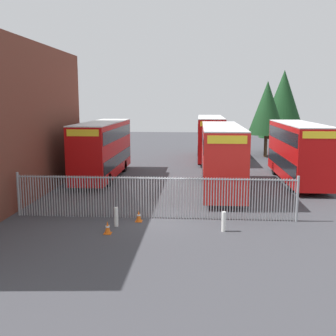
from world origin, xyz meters
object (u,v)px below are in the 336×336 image
Objects in this scene: double_decker_bus_far_back at (210,136)px; bollard_near_left at (116,217)px; double_decker_bus_behind_fence_right at (298,150)px; double_decker_bus_near_gate at (221,155)px; traffic_cone_mid_forecourt at (139,216)px; bollard_center_front at (224,222)px; double_decker_bus_behind_fence_left at (103,148)px; traffic_cone_by_gate at (108,228)px.

bollard_near_left is at bearing -102.56° from double_decker_bus_far_back.
double_decker_bus_near_gate is at bearing -149.26° from double_decker_bus_behind_fence_right.
bollard_center_front is at bearing -16.61° from traffic_cone_mid_forecourt.
bollard_center_front is at bearing -116.70° from double_decker_bus_behind_fence_right.
double_decker_bus_far_back is (-0.36, 14.64, 0.00)m from double_decker_bus_near_gate.
double_decker_bus_behind_fence_left is 14.87m from double_decker_bus_behind_fence_right.
double_decker_bus_behind_fence_left is (-9.01, 3.91, 0.00)m from double_decker_bus_near_gate.
double_decker_bus_behind_fence_right is 18.32× the size of traffic_cone_mid_forecourt.
double_decker_bus_far_back reaches higher than bollard_near_left.
double_decker_bus_behind_fence_left reaches higher than traffic_cone_by_gate.
bollard_near_left is (-11.34, -11.86, -1.95)m from double_decker_bus_behind_fence_right.
double_decker_bus_near_gate reaches higher than traffic_cone_by_gate.
double_decker_bus_near_gate is at bearing 59.26° from traffic_cone_by_gate.
traffic_cone_by_gate is at bearing -172.08° from bollard_center_front.
double_decker_bus_far_back reaches higher than bollard_center_front.
double_decker_bus_behind_fence_left is 11.38× the size of bollard_center_front.
double_decker_bus_near_gate is 1.00× the size of double_decker_bus_far_back.
bollard_near_left is at bearing 81.32° from traffic_cone_by_gate.
traffic_cone_by_gate is (-5.30, -24.15, -2.13)m from double_decker_bus_far_back.
bollard_center_front is (-0.31, -8.77, -1.95)m from double_decker_bus_near_gate.
double_decker_bus_behind_fence_left is 18.32× the size of traffic_cone_mid_forecourt.
double_decker_bus_near_gate and double_decker_bus_behind_fence_right have the same top height.
double_decker_bus_behind_fence_left is 11.38× the size of bollard_near_left.
double_decker_bus_near_gate is 6.81m from double_decker_bus_behind_fence_right.
double_decker_bus_near_gate is 1.00× the size of double_decker_bus_behind_fence_right.
bollard_near_left is 1.61× the size of traffic_cone_mid_forecourt.
double_decker_bus_behind_fence_right is 13.85m from bollard_center_front.
double_decker_bus_near_gate is at bearing 87.99° from bollard_center_front.
double_decker_bus_far_back is at bearing 77.44° from bollard_near_left.
traffic_cone_mid_forecourt is at bearing -133.29° from double_decker_bus_behind_fence_right.
bollard_near_left is at bearing 175.67° from bollard_center_front.
double_decker_bus_far_back is 23.66m from bollard_near_left.
double_decker_bus_far_back is 24.82m from traffic_cone_by_gate.
traffic_cone_by_gate is (-5.35, -0.74, -0.19)m from bollard_center_front.
bollard_center_front is at bearing -92.01° from double_decker_bus_near_gate.
double_decker_bus_behind_fence_right is 11.38× the size of bollard_near_left.
double_decker_bus_behind_fence_left is 12.93m from bollard_near_left.
double_decker_bus_far_back is 23.49m from bollard_center_front.
double_decker_bus_near_gate is 1.00× the size of double_decker_bus_behind_fence_left.
double_decker_bus_behind_fence_right is at bearing 48.46° from traffic_cone_by_gate.
double_decker_bus_behind_fence_right is at bearing 46.71° from traffic_cone_mid_forecourt.
double_decker_bus_behind_fence_right is at bearing -1.64° from double_decker_bus_behind_fence_left.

